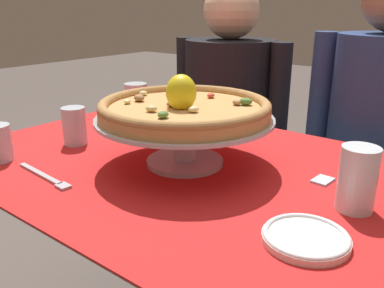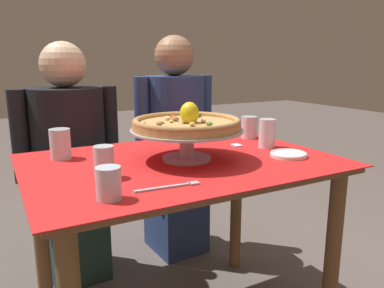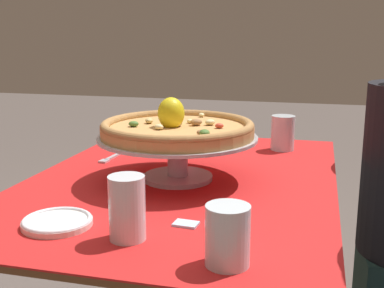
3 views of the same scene
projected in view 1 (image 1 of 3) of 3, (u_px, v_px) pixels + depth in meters
dining_table at (183, 206)px, 1.05m from camera, size 1.15×0.81×0.75m
pizza_stand at (185, 130)px, 0.97m from camera, size 0.43×0.43×0.12m
pizza at (184, 107)px, 0.95m from camera, size 0.41×0.41×0.10m
water_glass_side_right at (357, 183)px, 0.76m from camera, size 0.07×0.07×0.13m
water_glass_back_left at (136, 102)px, 1.41m from camera, size 0.08×0.08×0.12m
water_glass_side_left at (75, 128)px, 1.13m from camera, size 0.07×0.07×0.10m
side_plate at (306, 237)px, 0.66m from camera, size 0.14×0.14×0.02m
dinner_fork at (46, 177)px, 0.91m from camera, size 0.20×0.03×0.01m
sugar_packet at (323, 180)px, 0.90m from camera, size 0.04×0.05×0.00m
diner_left at (228, 134)px, 1.73m from camera, size 0.52×0.38×1.21m
diner_right at (374, 164)px, 1.38m from camera, size 0.49×0.35×1.26m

